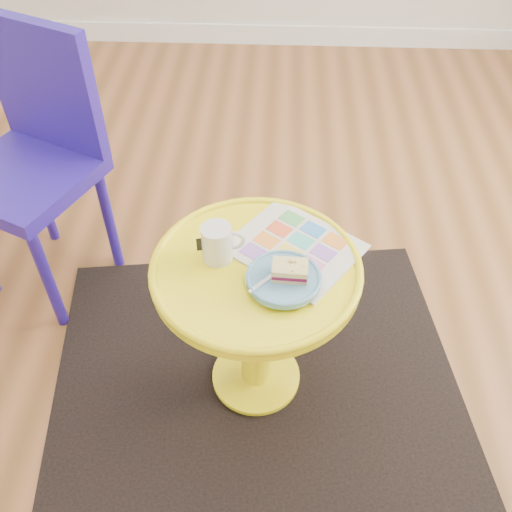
{
  "coord_description": "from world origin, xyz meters",
  "views": [
    {
      "loc": [
        0.18,
        -1.5,
        1.61
      ],
      "look_at": [
        0.14,
        -0.47,
        0.57
      ],
      "focal_mm": 40.0,
      "sensor_mm": 36.0,
      "label": 1
    }
  ],
  "objects_px": {
    "side_table": "(256,303)",
    "chair": "(34,151)",
    "newspaper": "(295,247)",
    "mug": "(218,242)",
    "plate": "(283,279)"
  },
  "relations": [
    {
      "from": "newspaper",
      "to": "plate",
      "type": "height_order",
      "value": "plate"
    },
    {
      "from": "chair",
      "to": "plate",
      "type": "bearing_deg",
      "value": -9.03
    },
    {
      "from": "side_table",
      "to": "newspaper",
      "type": "height_order",
      "value": "newspaper"
    },
    {
      "from": "newspaper",
      "to": "mug",
      "type": "bearing_deg",
      "value": -130.95
    },
    {
      "from": "side_table",
      "to": "chair",
      "type": "xyz_separation_m",
      "value": [
        -0.75,
        0.49,
        0.15
      ]
    },
    {
      "from": "side_table",
      "to": "plate",
      "type": "height_order",
      "value": "plate"
    },
    {
      "from": "plate",
      "to": "chair",
      "type": "bearing_deg",
      "value": 146.34
    },
    {
      "from": "side_table",
      "to": "chair",
      "type": "bearing_deg",
      "value": 146.9
    },
    {
      "from": "newspaper",
      "to": "plate",
      "type": "relative_size",
      "value": 1.67
    },
    {
      "from": "chair",
      "to": "newspaper",
      "type": "relative_size",
      "value": 2.91
    },
    {
      "from": "side_table",
      "to": "newspaper",
      "type": "relative_size",
      "value": 1.76
    },
    {
      "from": "mug",
      "to": "side_table",
      "type": "bearing_deg",
      "value": -25.25
    },
    {
      "from": "chair",
      "to": "newspaper",
      "type": "distance_m",
      "value": 0.95
    },
    {
      "from": "side_table",
      "to": "newspaper",
      "type": "bearing_deg",
      "value": 36.62
    },
    {
      "from": "newspaper",
      "to": "plate",
      "type": "distance_m",
      "value": 0.14
    }
  ]
}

